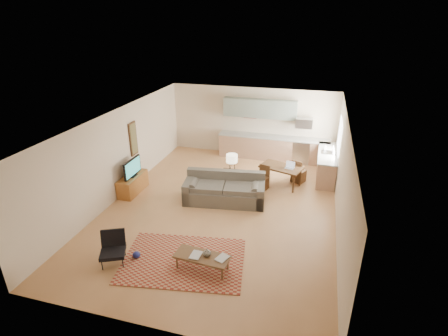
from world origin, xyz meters
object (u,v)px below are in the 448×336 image
(armchair, at_px, (113,250))
(dining_table, at_px, (281,176))
(tv_credenza, at_px, (133,184))
(console_table, at_px, (232,182))
(sofa, at_px, (224,189))
(coffee_table, at_px, (202,262))

(armchair, relative_size, dining_table, 0.54)
(armchair, xyz_separation_m, dining_table, (3.18, 5.02, -0.02))
(tv_credenza, bearing_deg, armchair, -68.21)
(console_table, bearing_deg, dining_table, 31.09)
(sofa, xyz_separation_m, armchair, (-1.68, -3.44, -0.08))
(dining_table, bearing_deg, sofa, -115.55)
(tv_credenza, height_order, console_table, console_table)
(coffee_table, xyz_separation_m, armchair, (-2.03, -0.33, 0.17))
(sofa, relative_size, tv_credenza, 2.04)
(armchair, relative_size, tv_credenza, 0.59)
(sofa, height_order, dining_table, sofa)
(armchair, xyz_separation_m, console_table, (1.73, 4.11, 0.00))
(armchair, distance_m, tv_credenza, 3.51)
(sofa, xyz_separation_m, console_table, (0.05, 0.67, -0.07))
(sofa, bearing_deg, armchair, -124.04)
(sofa, xyz_separation_m, dining_table, (1.50, 1.58, -0.10))
(sofa, bearing_deg, tv_credenza, 175.43)
(coffee_table, bearing_deg, dining_table, 81.10)
(sofa, height_order, console_table, sofa)
(sofa, bearing_deg, coffee_table, -91.57)
(tv_credenza, bearing_deg, sofa, 3.41)
(coffee_table, height_order, console_table, console_table)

